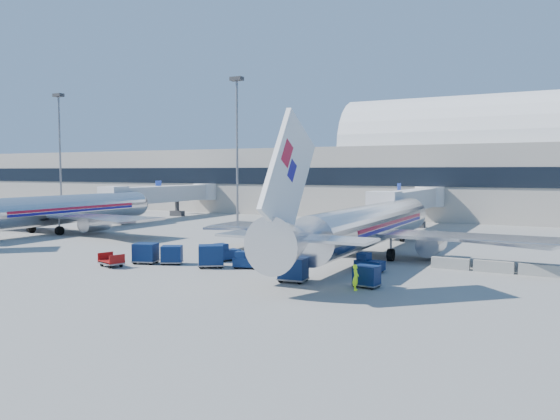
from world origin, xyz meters
The scene contains 21 objects.
ground centered at (0.00, 0.00, 0.00)m, with size 260.00×260.00×0.00m, color gray.
terminal centered at (-13.60, 55.96, 7.52)m, with size 170.00×28.15×21.00m.
airliner_main centered at (10.00, 4.51, 2.93)m, with size 32.00×37.26×12.07m.
airliner_mid centered at (-32.00, 4.51, 2.93)m, with size 32.00×37.26×12.07m.
jetbridge_near centered at (7.60, 30.81, 3.93)m, with size 4.40×27.50×6.25m.
jetbridge_mid centered at (-34.40, 30.81, 3.93)m, with size 4.40×27.50×6.25m.
mast_far_west centered at (-60.00, 30.00, 14.79)m, with size 2.00×1.20×22.60m.
mast_west centered at (-20.00, 30.00, 14.79)m, with size 2.00×1.20×22.60m.
barrier_near centered at (18.00, 2.00, 0.45)m, with size 3.00×0.55×0.90m, color #9E9E96.
barrier_mid centered at (21.30, 2.00, 0.45)m, with size 3.00×0.55×0.90m, color #9E9E96.
barrier_far centered at (24.60, 2.00, 0.45)m, with size 3.00×0.55×0.90m, color #9E9E96.
tug_lead centered at (3.10, -5.56, 0.64)m, with size 2.37×1.67×1.40m.
tug_right centered at (12.50, -2.32, 0.67)m, with size 2.39×1.43×1.47m.
tug_left centered at (-0.45, -3.20, 0.72)m, with size 2.11×2.69×1.57m.
cart_train_a centered at (0.35, -6.53, 0.99)m, with size 2.65×2.53×1.86m.
cart_train_b centered at (-3.50, -6.81, 0.85)m, with size 2.24×2.07×1.58m.
cart_train_c centered at (-5.71, -7.59, 0.94)m, with size 2.34×2.03×1.75m.
cart_solo_near centered at (8.97, -8.65, 0.94)m, with size 2.11×1.68×1.76m.
cart_solo_far centered at (14.24, -7.94, 0.80)m, with size 1.84×1.49×1.50m.
cart_open_red centered at (-7.17, -10.11, 0.39)m, with size 2.37×1.96×0.55m.
ramp_worker centered at (13.89, -9.18, 0.87)m, with size 0.64×0.42×1.74m, color #92E317.
Camera 1 is at (26.10, -43.40, 8.00)m, focal length 35.00 mm.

